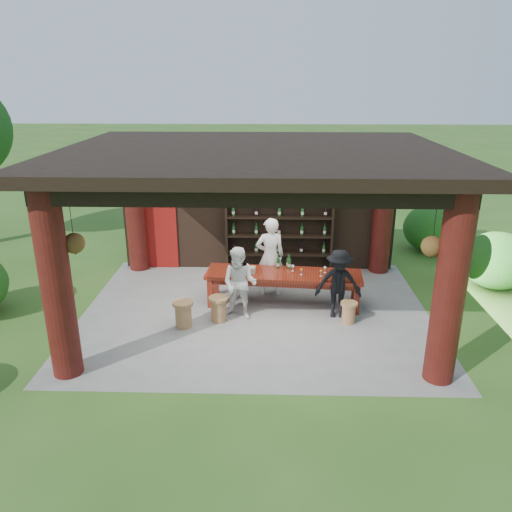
{
  "coord_description": "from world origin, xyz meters",
  "views": [
    {
      "loc": [
        0.29,
        -9.71,
        4.81
      ],
      "look_at": [
        0.0,
        0.4,
        1.15
      ],
      "focal_mm": 35.0,
      "sensor_mm": 36.0,
      "label": 1
    }
  ],
  "objects_px": {
    "stool_far_left": "(183,313)",
    "napkin_basket": "(249,270)",
    "wine_shelf": "(279,227)",
    "stool_near_right": "(349,312)",
    "guest_man": "(338,284)",
    "stool_near_left": "(219,308)",
    "host": "(270,256)",
    "guest_woman": "(240,283)",
    "tasting_table": "(284,278)"
  },
  "relations": [
    {
      "from": "stool_near_right",
      "to": "guest_man",
      "type": "bearing_deg",
      "value": 124.35
    },
    {
      "from": "napkin_basket",
      "to": "stool_near_left",
      "type": "bearing_deg",
      "value": -126.47
    },
    {
      "from": "wine_shelf",
      "to": "guest_man",
      "type": "bearing_deg",
      "value": -65.02
    },
    {
      "from": "guest_man",
      "to": "wine_shelf",
      "type": "bearing_deg",
      "value": 117.38
    },
    {
      "from": "stool_near_left",
      "to": "stool_far_left",
      "type": "height_order",
      "value": "stool_far_left"
    },
    {
      "from": "wine_shelf",
      "to": "stool_near_right",
      "type": "xyz_separation_m",
      "value": [
        1.4,
        -2.87,
        -0.96
      ]
    },
    {
      "from": "stool_near_left",
      "to": "host",
      "type": "distance_m",
      "value": 1.91
    },
    {
      "from": "wine_shelf",
      "to": "host",
      "type": "bearing_deg",
      "value": -99.08
    },
    {
      "from": "guest_woman",
      "to": "stool_far_left",
      "type": "bearing_deg",
      "value": -143.22
    },
    {
      "from": "stool_far_left",
      "to": "napkin_basket",
      "type": "relative_size",
      "value": 2.12
    },
    {
      "from": "stool_near_right",
      "to": "host",
      "type": "distance_m",
      "value": 2.29
    },
    {
      "from": "stool_far_left",
      "to": "guest_woman",
      "type": "bearing_deg",
      "value": 21.57
    },
    {
      "from": "wine_shelf",
      "to": "stool_near_right",
      "type": "height_order",
      "value": "wine_shelf"
    },
    {
      "from": "tasting_table",
      "to": "stool_near_left",
      "type": "bearing_deg",
      "value": -148.02
    },
    {
      "from": "wine_shelf",
      "to": "stool_far_left",
      "type": "height_order",
      "value": "wine_shelf"
    },
    {
      "from": "stool_near_right",
      "to": "stool_near_left",
      "type": "bearing_deg",
      "value": 179.64
    },
    {
      "from": "host",
      "to": "napkin_basket",
      "type": "height_order",
      "value": "host"
    },
    {
      "from": "tasting_table",
      "to": "stool_far_left",
      "type": "xyz_separation_m",
      "value": [
        -2.05,
        -1.13,
        -0.34
      ]
    },
    {
      "from": "stool_near_left",
      "to": "wine_shelf",
      "type": "bearing_deg",
      "value": 65.79
    },
    {
      "from": "tasting_table",
      "to": "napkin_basket",
      "type": "xyz_separation_m",
      "value": [
        -0.75,
        -0.03,
        0.19
      ]
    },
    {
      "from": "wine_shelf",
      "to": "stool_far_left",
      "type": "distance_m",
      "value": 3.81
    },
    {
      "from": "stool_near_left",
      "to": "guest_woman",
      "type": "xyz_separation_m",
      "value": [
        0.43,
        0.16,
        0.49
      ]
    },
    {
      "from": "host",
      "to": "tasting_table",
      "type": "bearing_deg",
      "value": 105.25
    },
    {
      "from": "wine_shelf",
      "to": "napkin_basket",
      "type": "height_order",
      "value": "wine_shelf"
    },
    {
      "from": "stool_near_left",
      "to": "guest_man",
      "type": "height_order",
      "value": "guest_man"
    },
    {
      "from": "tasting_table",
      "to": "napkin_basket",
      "type": "height_order",
      "value": "napkin_basket"
    },
    {
      "from": "host",
      "to": "napkin_basket",
      "type": "relative_size",
      "value": 7.01
    },
    {
      "from": "stool_near_left",
      "to": "stool_far_left",
      "type": "distance_m",
      "value": 0.74
    },
    {
      "from": "stool_near_right",
      "to": "napkin_basket",
      "type": "distance_m",
      "value": 2.31
    },
    {
      "from": "wine_shelf",
      "to": "stool_near_right",
      "type": "relative_size",
      "value": 5.96
    },
    {
      "from": "host",
      "to": "napkin_basket",
      "type": "xyz_separation_m",
      "value": [
        -0.45,
        -0.63,
        -0.09
      ]
    },
    {
      "from": "stool_near_left",
      "to": "napkin_basket",
      "type": "bearing_deg",
      "value": 53.53
    },
    {
      "from": "stool_near_right",
      "to": "guest_woman",
      "type": "bearing_deg",
      "value": 175.42
    },
    {
      "from": "guest_woman",
      "to": "stool_near_left",
      "type": "bearing_deg",
      "value": -144.13
    },
    {
      "from": "stool_far_left",
      "to": "napkin_basket",
      "type": "xyz_separation_m",
      "value": [
        1.29,
        1.1,
        0.53
      ]
    },
    {
      "from": "guest_woman",
      "to": "napkin_basket",
      "type": "xyz_separation_m",
      "value": [
        0.17,
        0.65,
        0.05
      ]
    },
    {
      "from": "stool_near_left",
      "to": "guest_man",
      "type": "bearing_deg",
      "value": 6.32
    },
    {
      "from": "tasting_table",
      "to": "napkin_basket",
      "type": "relative_size",
      "value": 13.31
    },
    {
      "from": "wine_shelf",
      "to": "stool_near_left",
      "type": "height_order",
      "value": "wine_shelf"
    },
    {
      "from": "guest_woman",
      "to": "napkin_basket",
      "type": "distance_m",
      "value": 0.68
    },
    {
      "from": "tasting_table",
      "to": "wine_shelf",
      "type": "bearing_deg",
      "value": 92.17
    },
    {
      "from": "napkin_basket",
      "to": "guest_woman",
      "type": "bearing_deg",
      "value": -104.62
    },
    {
      "from": "tasting_table",
      "to": "stool_near_right",
      "type": "relative_size",
      "value": 7.58
    },
    {
      "from": "stool_far_left",
      "to": "wine_shelf",
      "type": "bearing_deg",
      "value": 57.84
    },
    {
      "from": "stool_far_left",
      "to": "napkin_basket",
      "type": "bearing_deg",
      "value": 40.36
    },
    {
      "from": "guest_man",
      "to": "napkin_basket",
      "type": "xyz_separation_m",
      "value": [
        -1.88,
        0.54,
        0.08
      ]
    },
    {
      "from": "stool_near_right",
      "to": "wine_shelf",
      "type": "bearing_deg",
      "value": 116.01
    },
    {
      "from": "guest_woman",
      "to": "tasting_table",
      "type": "bearing_deg",
      "value": 51.72
    },
    {
      "from": "guest_man",
      "to": "napkin_basket",
      "type": "bearing_deg",
      "value": 166.27
    },
    {
      "from": "stool_far_left",
      "to": "guest_man",
      "type": "xyz_separation_m",
      "value": [
        3.17,
        0.55,
        0.45
      ]
    }
  ]
}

